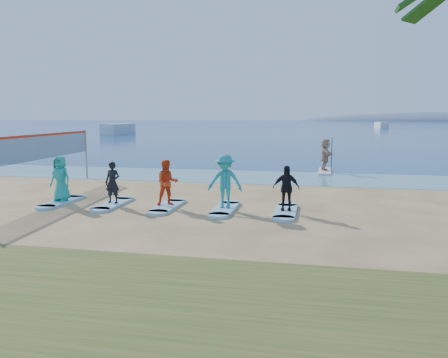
% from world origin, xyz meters
% --- Properties ---
extents(ground, '(600.00, 600.00, 0.00)m').
position_xyz_m(ground, '(0.00, 0.00, 0.00)').
color(ground, tan).
rests_on(ground, ground).
extents(shallow_water, '(600.00, 600.00, 0.00)m').
position_xyz_m(shallow_water, '(0.00, 10.50, 0.01)').
color(shallow_water, teal).
rests_on(shallow_water, ground).
extents(ocean, '(600.00, 600.00, 0.00)m').
position_xyz_m(ocean, '(0.00, 160.00, 0.01)').
color(ocean, navy).
rests_on(ocean, ground).
extents(volleyball_net, '(0.81, 9.06, 2.50)m').
position_xyz_m(volleyball_net, '(-7.23, 3.97, 1.90)').
color(volleyball_net, gray).
rests_on(volleyball_net, ground).
extents(paddleboard, '(0.82, 3.03, 0.12)m').
position_xyz_m(paddleboard, '(4.70, 13.28, 0.06)').
color(paddleboard, silver).
rests_on(paddleboard, ground).
extents(paddleboarder, '(0.83, 1.75, 1.81)m').
position_xyz_m(paddleboarder, '(4.70, 13.28, 1.03)').
color(paddleboarder, tan).
rests_on(paddleboarder, paddleboard).
extents(boat_offshore_a, '(3.41, 8.02, 1.83)m').
position_xyz_m(boat_offshore_a, '(-30.41, 60.74, 0.00)').
color(boat_offshore_a, silver).
rests_on(boat_offshore_a, ground).
extents(boat_offshore_b, '(2.97, 6.66, 1.58)m').
position_xyz_m(boat_offshore_b, '(21.90, 113.85, 0.00)').
color(boat_offshore_b, silver).
rests_on(boat_offshore_b, ground).
extents(surfboard_0, '(0.70, 2.20, 0.09)m').
position_xyz_m(surfboard_0, '(-5.11, 2.11, 0.04)').
color(surfboard_0, '#91CDE1').
rests_on(surfboard_0, ground).
extents(student_0, '(0.88, 0.63, 1.68)m').
position_xyz_m(student_0, '(-5.11, 2.11, 0.93)').
color(student_0, teal).
rests_on(student_0, surfboard_0).
extents(surfboard_1, '(0.70, 2.20, 0.09)m').
position_xyz_m(surfboard_1, '(-3.04, 2.11, 0.04)').
color(surfboard_1, '#91CDE1').
rests_on(surfboard_1, ground).
extents(student_1, '(0.56, 0.38, 1.50)m').
position_xyz_m(student_1, '(-3.04, 2.11, 0.84)').
color(student_1, black).
rests_on(student_1, surfboard_1).
extents(surfboard_2, '(0.70, 2.20, 0.09)m').
position_xyz_m(surfboard_2, '(-0.96, 2.11, 0.04)').
color(surfboard_2, '#91CDE1').
rests_on(surfboard_2, ground).
extents(student_2, '(0.97, 0.88, 1.61)m').
position_xyz_m(student_2, '(-0.96, 2.11, 0.90)').
color(student_2, red).
rests_on(student_2, surfboard_2).
extents(surfboard_3, '(0.70, 2.20, 0.09)m').
position_xyz_m(surfboard_3, '(1.11, 2.11, 0.04)').
color(surfboard_3, '#91CDE1').
rests_on(surfboard_3, ground).
extents(student_3, '(1.20, 0.70, 1.84)m').
position_xyz_m(student_3, '(1.11, 2.11, 1.01)').
color(student_3, teal).
rests_on(student_3, surfboard_3).
extents(surfboard_4, '(0.70, 2.20, 0.09)m').
position_xyz_m(surfboard_4, '(3.19, 2.11, 0.04)').
color(surfboard_4, '#91CDE1').
rests_on(surfboard_4, ground).
extents(student_4, '(0.89, 0.39, 1.51)m').
position_xyz_m(student_4, '(3.19, 2.11, 0.84)').
color(student_4, black).
rests_on(student_4, surfboard_4).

